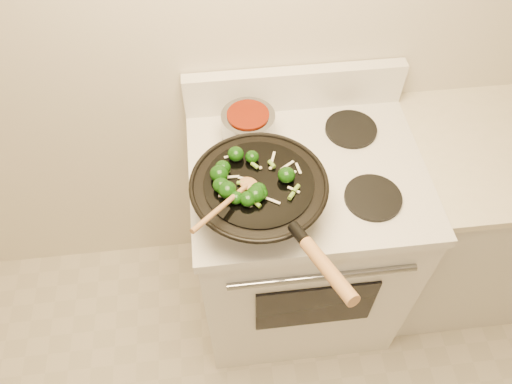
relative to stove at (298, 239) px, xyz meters
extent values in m
plane|color=silver|center=(0.15, 0.33, 0.83)|extent=(3.50, 0.00, 3.50)
cube|color=white|center=(0.00, 0.00, -0.03)|extent=(0.76, 0.64, 0.88)
cube|color=white|center=(0.00, 0.00, 0.43)|extent=(0.78, 0.66, 0.04)
cube|color=white|center=(0.00, 0.30, 0.53)|extent=(0.78, 0.05, 0.16)
cylinder|color=gray|center=(0.00, -0.33, 0.31)|extent=(0.60, 0.02, 0.02)
cube|color=black|center=(0.00, -0.33, 0.08)|extent=(0.42, 0.01, 0.28)
cylinder|color=black|center=(-0.18, -0.15, 0.46)|extent=(0.18, 0.18, 0.01)
cylinder|color=black|center=(0.18, -0.15, 0.46)|extent=(0.18, 0.18, 0.01)
cylinder|color=black|center=(-0.18, 0.15, 0.46)|extent=(0.18, 0.18, 0.01)
cylinder|color=black|center=(0.18, 0.15, 0.46)|extent=(0.18, 0.18, 0.01)
cube|color=silver|center=(0.77, 0.03, -0.03)|extent=(0.77, 0.60, 0.88)
torus|color=black|center=(-0.18, -0.15, 0.58)|extent=(0.40, 0.40, 0.01)
cylinder|color=black|center=(-0.18, -0.15, 0.58)|extent=(0.32, 0.32, 0.01)
cylinder|color=black|center=(-0.10, -0.37, 0.63)|extent=(0.05, 0.08, 0.05)
cylinder|color=#9C6B3D|center=(-0.06, -0.49, 0.66)|extent=(0.11, 0.21, 0.08)
ellipsoid|color=#0D3307|center=(-0.10, -0.15, 0.60)|extent=(0.05, 0.05, 0.04)
cylinder|color=#4E7A2B|center=(-0.09, -0.15, 0.59)|extent=(0.02, 0.02, 0.02)
ellipsoid|color=#0D3307|center=(-0.18, -0.20, 0.60)|extent=(0.04, 0.04, 0.03)
ellipsoid|color=#0D3307|center=(-0.24, -0.05, 0.60)|extent=(0.05, 0.05, 0.04)
ellipsoid|color=#0D3307|center=(-0.29, -0.17, 0.60)|extent=(0.05, 0.05, 0.04)
cylinder|color=#4E7A2B|center=(-0.27, -0.17, 0.59)|extent=(0.02, 0.02, 0.01)
ellipsoid|color=#0D3307|center=(-0.29, -0.12, 0.61)|extent=(0.05, 0.05, 0.05)
ellipsoid|color=#0D3307|center=(-0.20, -0.21, 0.61)|extent=(0.05, 0.05, 0.04)
ellipsoid|color=#0D3307|center=(-0.28, -0.10, 0.60)|extent=(0.05, 0.05, 0.04)
cylinder|color=#4E7A2B|center=(-0.27, -0.10, 0.59)|extent=(0.02, 0.02, 0.01)
ellipsoid|color=#0D3307|center=(-0.27, -0.19, 0.61)|extent=(0.05, 0.05, 0.05)
ellipsoid|color=#0D3307|center=(-0.19, -0.07, 0.60)|extent=(0.04, 0.04, 0.03)
ellipsoid|color=#0D3307|center=(-0.22, -0.22, 0.60)|extent=(0.05, 0.05, 0.04)
cylinder|color=#4E7A2B|center=(-0.21, -0.22, 0.59)|extent=(0.02, 0.02, 0.02)
ellipsoid|color=#0D3307|center=(-0.25, -0.21, 0.60)|extent=(0.04, 0.04, 0.03)
ellipsoid|color=#0D3307|center=(-0.19, -0.19, 0.60)|extent=(0.05, 0.05, 0.04)
cube|color=#EEE8CE|center=(-0.25, -0.13, 0.59)|extent=(0.04, 0.01, 0.00)
cube|color=#EEE8CE|center=(-0.15, -0.22, 0.59)|extent=(0.05, 0.03, 0.00)
cube|color=#EEE8CE|center=(-0.06, -0.12, 0.59)|extent=(0.01, 0.04, 0.00)
cube|color=#EEE8CE|center=(-0.08, -0.14, 0.59)|extent=(0.03, 0.04, 0.00)
cube|color=#EEE8CE|center=(-0.22, -0.22, 0.59)|extent=(0.02, 0.04, 0.00)
cube|color=#EEE8CE|center=(-0.22, -0.14, 0.59)|extent=(0.04, 0.02, 0.00)
cube|color=#EEE8CE|center=(-0.13, -0.07, 0.59)|extent=(0.02, 0.05, 0.00)
cube|color=#EEE8CE|center=(-0.09, -0.10, 0.59)|extent=(0.05, 0.03, 0.00)
cube|color=#EEE8CE|center=(-0.09, -0.19, 0.59)|extent=(0.03, 0.03, 0.00)
cube|color=#EEE8CE|center=(-0.24, -0.04, 0.59)|extent=(0.06, 0.02, 0.00)
cube|color=#EEE8CE|center=(-0.27, -0.20, 0.59)|extent=(0.06, 0.02, 0.00)
cylinder|color=olive|center=(-0.19, -0.09, 0.59)|extent=(0.01, 0.03, 0.02)
cylinder|color=olive|center=(-0.19, -0.24, 0.59)|extent=(0.02, 0.03, 0.02)
cylinder|color=olive|center=(-0.21, -0.21, 0.59)|extent=(0.02, 0.02, 0.02)
cylinder|color=olive|center=(-0.10, -0.22, 0.59)|extent=(0.03, 0.03, 0.02)
cylinder|color=olive|center=(-0.08, -0.19, 0.59)|extent=(0.03, 0.02, 0.02)
cylinder|color=olive|center=(-0.14, -0.10, 0.59)|extent=(0.02, 0.02, 0.01)
cylinder|color=olive|center=(-0.23, -0.16, 0.59)|extent=(0.03, 0.02, 0.02)
cylinder|color=olive|center=(-0.10, -0.13, 0.59)|extent=(0.03, 0.03, 0.02)
sphere|color=beige|center=(-0.28, -0.13, 0.59)|extent=(0.01, 0.01, 0.01)
sphere|color=beige|center=(-0.17, -0.10, 0.59)|extent=(0.01, 0.01, 0.01)
sphere|color=beige|center=(-0.14, -0.11, 0.59)|extent=(0.01, 0.01, 0.01)
ellipsoid|color=#9C6B3D|center=(-0.21, -0.16, 0.59)|extent=(0.07, 0.07, 0.02)
cylinder|color=#9C6B3D|center=(-0.29, -0.25, 0.62)|extent=(0.17, 0.19, 0.07)
cylinder|color=gray|center=(-0.18, 0.15, 0.51)|extent=(0.18, 0.18, 0.10)
cylinder|color=#611404|center=(-0.18, 0.15, 0.57)|extent=(0.14, 0.14, 0.01)
cylinder|color=black|center=(-0.19, 0.00, 0.56)|extent=(0.03, 0.11, 0.02)
camera|label=1|loc=(-0.29, -1.04, 1.70)|focal=35.00mm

